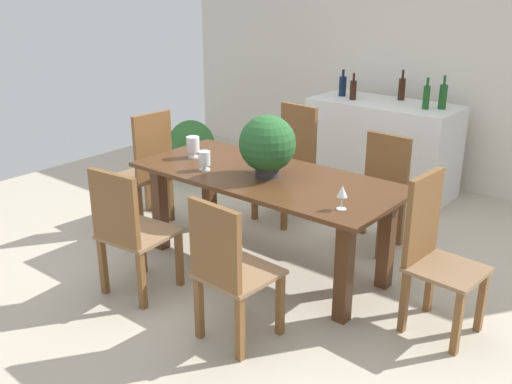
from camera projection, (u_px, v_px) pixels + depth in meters
ground_plane at (274, 260)px, 4.70m from camera, size 7.04×7.04×0.00m
back_wall at (426, 61)px, 6.13m from camera, size 6.40×0.10×2.60m
dining_table at (266, 191)px, 4.39m from camera, size 2.06×0.90×0.76m
chair_far_right at (380, 185)px, 4.84m from camera, size 0.44×0.43×0.93m
chair_head_end at (148, 165)px, 5.19m from camera, size 0.46×0.45×1.05m
chair_near_right at (228, 267)px, 3.47m from camera, size 0.45×0.46×0.95m
chair_far_left at (291, 158)px, 5.38m from camera, size 0.47×0.48×1.05m
chair_foot_end at (434, 248)px, 3.64m from camera, size 0.46×0.44×1.02m
chair_near_left at (128, 228)px, 4.01m from camera, size 0.49×0.50×0.95m
flower_centerpiece at (267, 145)px, 4.23m from camera, size 0.42×0.42×0.46m
crystal_vase_left at (204, 159)px, 4.42m from camera, size 0.09×0.09×0.15m
crystal_vase_center_near at (193, 145)px, 4.72m from camera, size 0.11×0.11×0.17m
wine_glass at (342, 192)px, 3.67m from camera, size 0.07×0.07×0.16m
kitchen_counter at (382, 147)px, 6.07m from camera, size 1.49×0.69×0.94m
wine_bottle_clear at (426, 97)px, 5.56m from camera, size 0.06×0.06×0.30m
wine_bottle_amber at (343, 86)px, 6.17m from camera, size 0.08×0.08×0.28m
wine_bottle_tall at (353, 90)px, 6.00m from camera, size 0.07×0.07×0.27m
wine_bottle_dark at (402, 89)px, 5.97m from camera, size 0.07×0.07×0.31m
wine_bottle_green at (443, 96)px, 5.57m from camera, size 0.08×0.08×0.32m
potted_plant_floor at (191, 148)px, 6.41m from camera, size 0.52×0.52×0.67m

